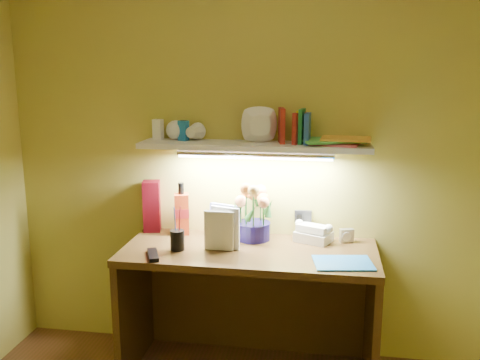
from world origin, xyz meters
name	(u,v)px	position (x,y,z in m)	size (l,w,h in m)	color
desk	(249,312)	(0.00, 1.20, 0.38)	(1.40, 0.60, 0.75)	#36210E
flower_bouquet	(253,210)	(0.00, 1.38, 0.93)	(0.22, 0.22, 0.35)	#0F0B3D
telephone	(314,232)	(0.35, 1.39, 0.81)	(0.19, 0.14, 0.12)	white
desk_clock	(347,236)	(0.53, 1.41, 0.79)	(0.08, 0.04, 0.08)	#B1B1B5
whisky_bottle	(182,209)	(-0.44, 1.41, 0.91)	(0.08, 0.08, 0.31)	#C13B15
whisky_box	(152,206)	(-0.63, 1.44, 0.91)	(0.10, 0.10, 0.31)	#51050E
pen_cup	(177,233)	(-0.39, 1.12, 0.84)	(0.08, 0.08, 0.19)	black
art_card	(225,221)	(-0.17, 1.39, 0.85)	(0.19, 0.04, 0.19)	silver
tv_remote	(153,255)	(-0.49, 1.00, 0.76)	(0.05, 0.18, 0.02)	black
blue_folder	(343,263)	(0.51, 1.06, 0.75)	(0.29, 0.22, 0.01)	blue
desk_book_a	(204,230)	(-0.24, 1.16, 0.86)	(0.17, 0.02, 0.22)	silver
desk_book_b	(212,226)	(-0.21, 1.22, 0.87)	(0.17, 0.02, 0.24)	white
wall_shelf	(259,140)	(0.03, 1.38, 1.33)	(1.30, 0.34, 0.23)	white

